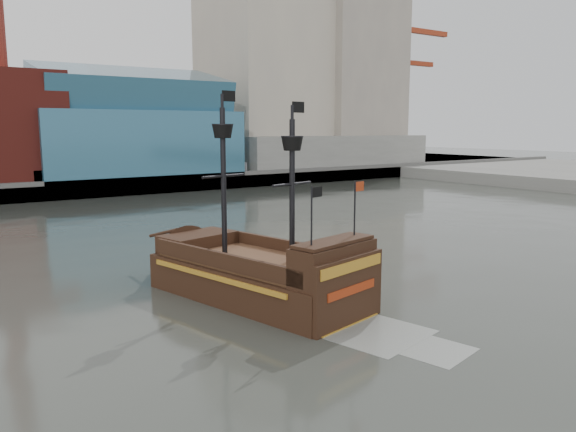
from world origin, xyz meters
TOP-DOWN VIEW (x-y plane):
  - ground at (0.00, 0.00)m, footprint 400.00×400.00m
  - promenade_far at (0.00, 92.00)m, footprint 220.00×60.00m
  - seawall at (0.00, 62.50)m, footprint 220.00×1.00m
  - skyline at (5.21, 84.56)m, footprint 149.00×45.00m
  - crane_a at (78.63, 82.00)m, footprint 22.50×4.00m
  - crane_b at (88.23, 92.00)m, footprint 19.10×4.00m
  - pirate_ship at (-4.10, 10.34)m, footprint 8.50×17.21m

SIDE VIEW (x-z plane):
  - ground at x=0.00m, z-range 0.00..0.00m
  - promenade_far at x=0.00m, z-range 0.00..2.00m
  - pirate_ship at x=-4.10m, z-range -5.06..7.31m
  - seawall at x=0.00m, z-range 0.00..2.60m
  - crane_b at x=88.23m, z-range 2.45..28.70m
  - crane_a at x=78.63m, z-range 2.99..35.24m
  - skyline at x=5.21m, z-range -6.45..55.55m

